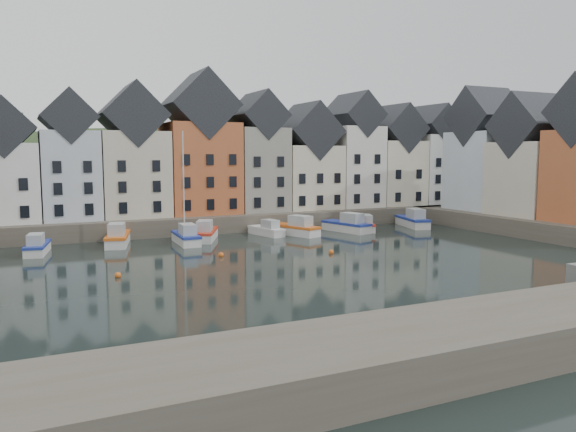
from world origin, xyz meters
TOP-DOWN VIEW (x-y plane):
  - ground at (0.00, 0.00)m, footprint 260.00×260.00m
  - far_quay at (0.00, 30.00)m, footprint 90.00×16.00m
  - right_quay at (37.00, 3.00)m, footprint 14.00×54.00m
  - near_wall at (-10.00, -22.00)m, footprint 50.00×6.00m
  - hillside at (0.02, 56.00)m, footprint 153.60×70.40m
  - far_terrace at (3.21, 28.00)m, footprint 72.37×8.16m
  - right_terrace at (36.00, 8.07)m, footprint 8.30×24.25m
  - mooring_buoys at (-4.00, 5.33)m, footprint 20.50×5.50m
  - boat_b at (-19.35, 16.79)m, footprint 2.74×5.97m
  - boat_c at (-11.65, 18.78)m, footprint 3.66×7.15m
  - boat_d at (-4.96, 16.61)m, footprint 2.25×6.40m
  - boat_e at (-2.36, 18.19)m, footprint 4.56×6.79m
  - boat_f at (5.21, 18.69)m, footprint 2.79×5.67m
  - boat_g at (8.31, 17.49)m, footprint 4.34×7.05m
  - boat_h at (15.28, 17.33)m, footprint 3.67×7.11m
  - boat_i at (17.84, 17.42)m, footprint 3.98×6.09m
  - boat_j at (25.46, 17.69)m, footprint 3.93×7.35m

SIDE VIEW (x-z plane):
  - hillside at x=0.02m, z-range -49.96..14.04m
  - ground at x=0.00m, z-range 0.00..0.00m
  - mooring_buoys at x=-4.00m, z-range -0.10..0.40m
  - boat_f at x=5.21m, z-range -0.42..1.67m
  - boat_b at x=-19.35m, z-range -0.45..1.76m
  - boat_i at x=17.84m, z-range -0.45..1.79m
  - boat_e at x=-2.36m, z-range -0.51..2.00m
  - boat_g at x=8.31m, z-range -0.52..2.07m
  - boat_h at x=15.28m, z-range -0.53..2.09m
  - boat_c at x=-11.65m, z-range -0.53..2.10m
  - boat_d at x=-4.96m, z-range -5.26..6.82m
  - boat_j at x=25.46m, z-range -0.55..2.15m
  - far_quay at x=0.00m, z-range 0.00..2.00m
  - right_quay at x=37.00m, z-range 0.00..2.00m
  - near_wall at x=-10.00m, z-range 0.00..2.00m
  - far_terrace at x=3.21m, z-range -0.01..17.76m
  - right_terrace at x=36.00m, z-range 0.73..17.10m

